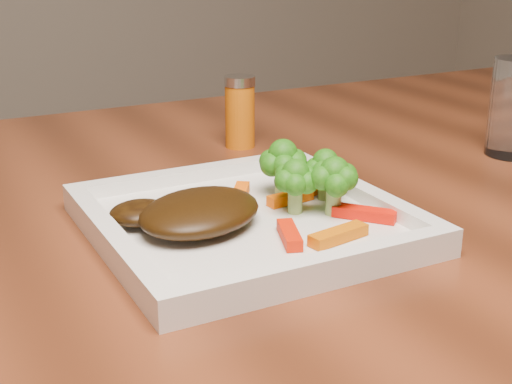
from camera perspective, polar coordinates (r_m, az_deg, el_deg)
name	(u,v)px	position (r m, az deg, el deg)	size (l,w,h in m)	color
plate	(246,225)	(0.66, -0.78, -2.69)	(0.27, 0.27, 0.01)	white
steak	(200,212)	(0.63, -4.52, -1.59)	(0.12, 0.09, 0.03)	black
broccoli_0	(283,162)	(0.70, 2.17, 2.43)	(0.05, 0.05, 0.07)	#116712
broccoli_1	(325,167)	(0.70, 5.55, 1.97)	(0.05, 0.05, 0.06)	#1C7613
broccoli_2	(334,184)	(0.66, 6.27, 0.63)	(0.05, 0.05, 0.06)	#2B6711
broccoli_3	(295,181)	(0.66, 3.17, 0.86)	(0.05, 0.05, 0.06)	#245C0F
carrot_0	(338,235)	(0.61, 6.61, -3.44)	(0.06, 0.02, 0.01)	#CC5D03
carrot_1	(364,213)	(0.66, 8.67, -1.70)	(0.06, 0.02, 0.01)	red
carrot_2	(289,235)	(0.61, 2.69, -3.44)	(0.05, 0.01, 0.01)	red
carrot_3	(316,186)	(0.73, 4.85, 0.46)	(0.06, 0.02, 0.01)	#F76004
carrot_4	(240,194)	(0.70, -1.29, -0.15)	(0.05, 0.01, 0.01)	#FF5E04
carrot_6	(290,198)	(0.69, 2.76, -0.47)	(0.05, 0.01, 0.01)	#FA5B04
spice_shaker	(240,112)	(0.92, -1.30, 6.43)	(0.04, 0.04, 0.09)	#C5610A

